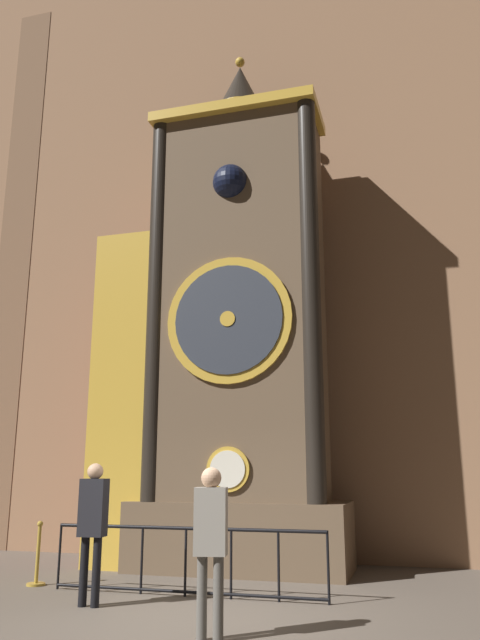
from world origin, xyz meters
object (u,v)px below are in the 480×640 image
(stanchion_post, at_px, (37,565))
(clock_tower, at_px, (221,335))
(visitor_far, at_px, (211,533))
(visitor_near, at_px, (93,519))

(stanchion_post, bearing_deg, clock_tower, 43.33)
(clock_tower, bearing_deg, visitor_far, -73.16)
(clock_tower, xyz_separation_m, stanchion_post, (-2.24, -2.11, -3.89))
(stanchion_post, bearing_deg, visitor_near, -36.71)
(clock_tower, distance_m, visitor_near, 4.55)
(visitor_far, xyz_separation_m, stanchion_post, (-3.56, 2.26, -0.75))
(clock_tower, height_order, visitor_near, clock_tower)
(clock_tower, xyz_separation_m, visitor_far, (1.32, -4.37, -3.14))
(visitor_near, distance_m, visitor_far, 2.31)
(clock_tower, distance_m, visitor_far, 5.54)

